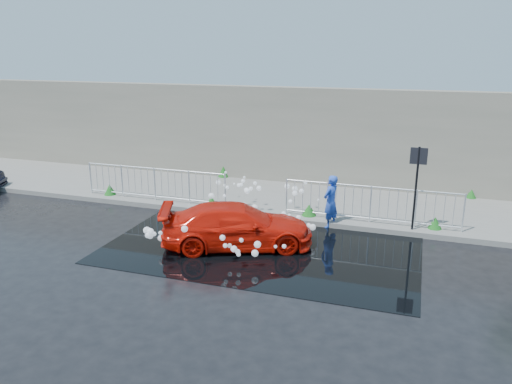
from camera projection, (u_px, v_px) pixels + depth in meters
ground at (232, 258)px, 12.40m from camera, size 90.00×90.00×0.00m
pavement at (285, 199)px, 16.94m from camera, size 30.00×4.00×0.15m
curb at (267, 217)px, 15.12m from camera, size 30.00×0.25×0.16m
retaining_wall at (301, 135)px, 18.43m from camera, size 30.00×0.60×3.50m
puddle at (263, 246)px, 13.16m from camera, size 8.00×5.00×0.01m
sign_post at (417, 175)px, 13.48m from camera, size 0.45×0.06×2.50m
railing_left at (155, 183)px, 16.46m from camera, size 5.05×0.05×1.10m
railing_right at (370, 203)px, 14.34m from camera, size 5.05×0.05×1.10m
weeds at (271, 194)px, 16.61m from camera, size 12.17×3.93×0.43m
water_spray at (241, 212)px, 13.83m from camera, size 3.72×5.67×0.97m
red_car at (237, 226)px, 13.00m from camera, size 4.23×2.94×1.14m
person at (331, 202)px, 14.34m from camera, size 0.57×0.67×1.55m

